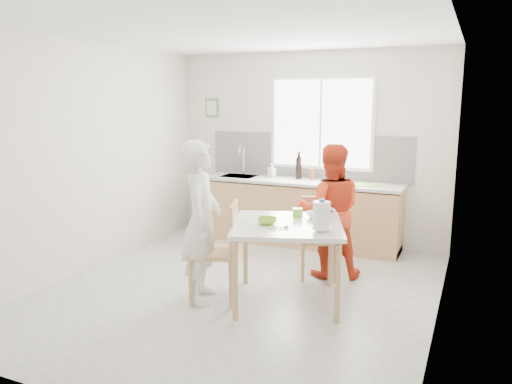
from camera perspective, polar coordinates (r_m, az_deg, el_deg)
ground at (r=5.50m, az=-1.89°, el=-11.20°), size 4.50×4.50×0.00m
room_shell at (r=5.12m, az=-2.00°, el=6.14°), size 4.50×4.50×4.50m
window at (r=7.12m, az=7.45°, el=7.79°), size 1.50×0.06×1.30m
backsplash at (r=7.23m, az=5.87°, el=4.09°), size 3.00×0.02×0.65m
picture_frame at (r=7.80m, az=-5.07°, el=9.55°), size 0.22×0.03×0.28m
kitchen_counter at (r=7.10m, az=4.98°, el=-2.63°), size 2.84×0.64×1.37m
dining_table at (r=5.00m, az=3.61°, el=-4.52°), size 1.37×1.37×0.83m
chair_left at (r=5.10m, az=-4.04°, el=-6.30°), size 0.60×0.60×1.02m
chair_far at (r=5.86m, az=7.17°, el=-4.69°), size 0.54×0.54×0.92m
person_white at (r=5.07m, az=-6.24°, el=-3.38°), size 0.57×0.70×1.65m
person_red at (r=5.79m, az=8.46°, el=-2.16°), size 0.90×0.80×1.55m
bowl_green at (r=4.93m, az=1.28°, el=-3.33°), size 0.25×0.25×0.06m
bowl_white at (r=5.22m, az=6.97°, el=-2.65°), size 0.29×0.29×0.06m
milk_jug at (r=4.67m, az=7.55°, el=-2.64°), size 0.23×0.16×0.29m
green_box at (r=5.24m, az=4.78°, el=-2.36°), size 0.13×0.13×0.09m
spoon at (r=4.76m, az=2.60°, el=-4.10°), size 0.13×0.11×0.01m
cutting_board at (r=6.72m, az=12.47°, el=0.81°), size 0.41×0.35×0.01m
wine_bottle_a at (r=7.09m, az=4.96°, el=2.80°), size 0.07×0.07×0.32m
wine_bottle_b at (r=7.09m, az=4.83°, el=2.71°), size 0.07×0.07×0.30m
jar_amber at (r=7.02m, az=6.39°, el=2.03°), size 0.06×0.06×0.16m
soap_bottle at (r=7.22m, az=1.82°, el=2.49°), size 0.12×0.12×0.20m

